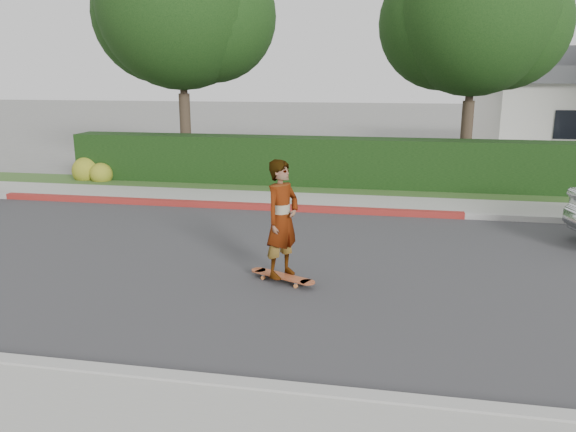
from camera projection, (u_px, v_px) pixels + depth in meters
name	position (u px, v px, depth m)	size (l,w,h in m)	color
ground	(431.00, 276.00, 9.48)	(120.00, 120.00, 0.00)	slate
road	(431.00, 275.00, 9.48)	(60.00, 8.00, 0.01)	#2D2D30
curb_near	(456.00, 410.00, 5.56)	(60.00, 0.20, 0.15)	#9E9E99
curb_far	(421.00, 214.00, 13.37)	(60.00, 0.20, 0.15)	#9E9E99
curb_red_section	(220.00, 205.00, 14.26)	(12.00, 0.21, 0.15)	maroon
sidewalk_far	(419.00, 206.00, 14.23)	(60.00, 1.60, 0.12)	gray
planting_strip	(417.00, 194.00, 15.76)	(60.00, 1.60, 0.10)	#2D4C1E
hedge	(315.00, 163.00, 16.70)	(15.00, 1.00, 1.50)	black
flowering_shrub	(91.00, 172.00, 17.60)	(1.40, 1.00, 0.90)	#2D4C19
tree_left	(182.00, 11.00, 17.81)	(5.99, 5.21, 8.00)	#33261C
tree_center	(474.00, 19.00, 16.77)	(5.66, 4.84, 7.44)	#33261C
skateboard	(282.00, 276.00, 9.13)	(1.21, 0.72, 0.11)	orange
skateboarder	(282.00, 219.00, 8.90)	(0.69, 0.45, 1.90)	white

